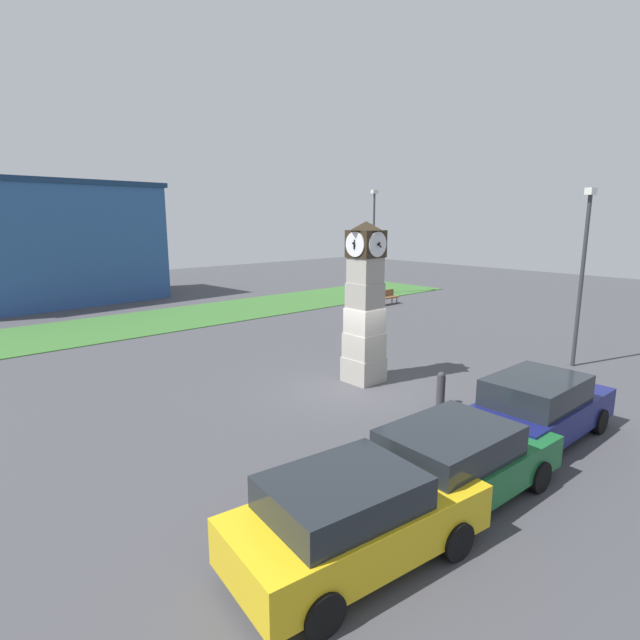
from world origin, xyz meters
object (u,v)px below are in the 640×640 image
clock_tower (365,308)px  street_lamp_far_side (374,236)px  car_navy_sedan (354,516)px  street_lamp_near_road (583,266)px  car_by_building (539,407)px  car_near_tower (456,461)px  bollard_mid_row (441,388)px  bench (387,296)px  bollard_near_tower (501,392)px

clock_tower → street_lamp_far_side: 19.31m
car_navy_sedan → street_lamp_near_road: bearing=8.8°
street_lamp_far_side → car_by_building: bearing=-127.8°
car_near_tower → car_by_building: bearing=2.5°
car_by_building → street_lamp_near_road: bearing=15.5°
car_navy_sedan → street_lamp_far_side: 28.42m
clock_tower → bollard_mid_row: size_ratio=5.19×
bollard_mid_row → street_lamp_far_side: (14.36, 15.75, 3.61)m
car_navy_sedan → bench: (18.72, 15.45, -0.26)m
bollard_mid_row → street_lamp_near_road: bearing=-7.6°
bollard_near_tower → street_lamp_near_road: bearing=4.5°
car_near_tower → bollard_near_tower: bearing=19.1°
bollard_near_tower → car_navy_sedan: (-7.52, -1.63, 0.21)m
street_lamp_far_side → car_near_tower: bearing=-134.2°
bollard_mid_row → street_lamp_near_road: (6.99, -0.93, 3.17)m
car_near_tower → street_lamp_near_road: size_ratio=0.72×
clock_tower → car_navy_sedan: clock_tower is taller
bollard_near_tower → bollard_mid_row: bollard_near_tower is taller
bollard_mid_row → car_navy_sedan: (-6.70, -3.05, 0.28)m
car_near_tower → car_by_building: 3.84m
bench → street_lamp_near_road: 14.59m
car_by_building → street_lamp_near_road: 7.88m
car_by_building → bench: (12.10, 15.29, -0.29)m
car_by_building → clock_tower: bearing=89.8°
bollard_near_tower → street_lamp_far_side: bearing=51.7°
bollard_mid_row → clock_tower: bearing=91.2°
car_navy_sedan → street_lamp_far_side: bearing=41.7°
street_lamp_near_road → clock_tower: bearing=150.8°
clock_tower → car_by_building: bearing=-90.2°
street_lamp_near_road → bench: bearing=69.3°
bench → street_lamp_far_side: (2.34, 3.35, 3.59)m
bench → street_lamp_near_road: bearing=-110.7°
bollard_near_tower → car_near_tower: car_near_tower is taller
bollard_near_tower → bench: (11.19, 13.82, -0.05)m
car_navy_sedan → street_lamp_near_road: street_lamp_near_road is taller
car_navy_sedan → street_lamp_near_road: (13.69, 2.12, 2.89)m
street_lamp_near_road → street_lamp_far_side: 18.24m
clock_tower → car_by_building: clock_tower is taller
clock_tower → bollard_mid_row: 3.60m
car_navy_sedan → car_near_tower: (2.79, -0.01, -0.02)m
street_lamp_far_side → bench: bearing=-125.0°
bollard_near_tower → car_by_building: (-0.90, -1.47, 0.24)m
clock_tower → bench: (12.08, 9.39, -1.96)m
street_lamp_far_side → street_lamp_near_road: bearing=-113.8°
clock_tower → bench: clock_tower is taller
bench → bollard_near_tower: bearing=-129.0°
bench → street_lamp_near_road: street_lamp_near_road is taller
car_navy_sedan → car_by_building: bearing=1.3°
bollard_near_tower → bench: bollard_near_tower is taller
clock_tower → bollard_near_tower: (0.88, -4.43, -1.91)m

